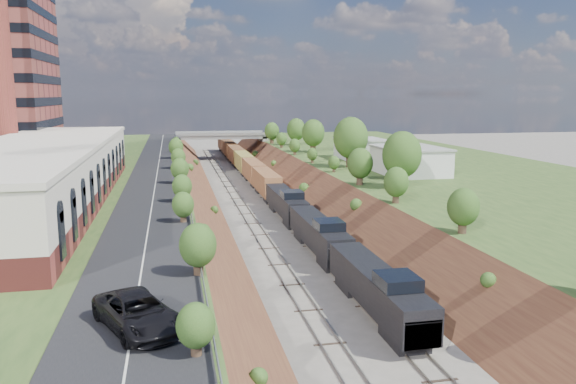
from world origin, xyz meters
The scene contains 17 objects.
ground centered at (0.00, 0.00, 0.00)m, with size 400.00×400.00×0.00m, color #6B665B.
platform_left centered at (-33.00, 60.00, 2.50)m, with size 44.00×180.00×5.00m, color #2F4D1F.
platform_right centered at (33.00, 60.00, 2.50)m, with size 44.00×180.00×5.00m, color #2F4D1F.
embankment_left centered at (-11.00, 60.00, 0.00)m, with size 7.07×180.00×7.07m, color brown.
embankment_right centered at (11.00, 60.00, 0.00)m, with size 7.07×180.00×7.07m, color brown.
rail_left_track centered at (-2.60, 60.00, 0.09)m, with size 1.58×180.00×0.18m, color gray.
rail_right_track centered at (2.60, 60.00, 0.09)m, with size 1.58×180.00×0.18m, color gray.
road centered at (-15.50, 60.00, 5.05)m, with size 8.00×180.00×0.10m, color black.
guardrail centered at (-11.40, 59.80, 5.55)m, with size 0.10×171.00×0.70m.
commercial_building centered at (-28.00, 38.00, 8.51)m, with size 14.30×62.30×7.00m.
overpass centered at (0.00, 122.00, 4.92)m, with size 24.50×8.30×7.40m.
white_building_near centered at (23.50, 52.00, 7.00)m, with size 9.00×12.00×4.00m, color silver.
white_building_far centered at (23.00, 74.00, 6.80)m, with size 8.00×10.00×3.60m, color silver.
tree_right_large centered at (17.00, 40.00, 9.38)m, with size 5.25×5.25×7.61m.
tree_left_crest centered at (-11.80, 20.00, 7.04)m, with size 2.45×2.45×3.55m.
freight_train centered at (2.60, 78.12, 2.50)m, with size 2.87×146.53×4.55m.
suv centered at (-15.16, -0.77, 6.03)m, with size 3.09×6.70×1.86m, color black.
Camera 1 is at (-13.09, -29.96, 17.45)m, focal length 35.00 mm.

